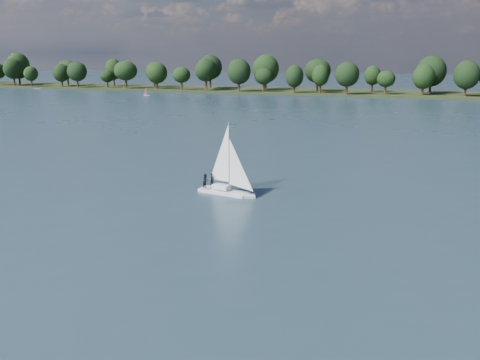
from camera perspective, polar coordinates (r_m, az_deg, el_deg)
name	(u,v)px	position (r m, az deg, el deg)	size (l,w,h in m)	color
ground	(351,128)	(127.82, 11.80, 5.43)	(700.00, 700.00, 0.00)	#233342
far_shore	(387,94)	(238.79, 15.45, 8.83)	(660.00, 40.00, 1.50)	black
sailboat	(224,173)	(66.14, -1.72, 0.75)	(7.46, 3.55, 9.47)	white
dinghy_pink	(147,94)	(223.98, -9.94, 9.07)	(2.56, 2.10, 3.88)	white
pontoon	(38,89)	(282.52, -20.74, 9.09)	(4.00, 2.00, 0.50)	slate
treeline	(364,75)	(235.84, 13.12, 10.89)	(562.16, 73.85, 18.16)	black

